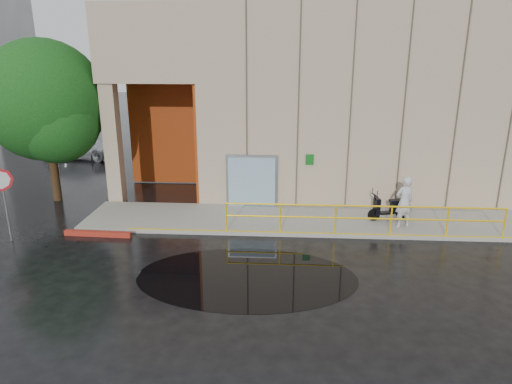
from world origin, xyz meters
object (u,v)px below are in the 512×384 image
car_c (82,147)px  stop_sign (3,189)px  person (404,202)px  scooter (390,202)px  tree_near (48,106)px  red_curb (98,234)px

car_c → stop_sign: bearing=-158.9°
person → stop_sign: (-13.59, -1.79, 0.77)m
person → scooter: 0.83m
stop_sign → tree_near: 4.88m
person → stop_sign: 13.73m
stop_sign → car_c: 12.83m
scooter → car_c: (-16.15, 9.93, -0.16)m
stop_sign → car_c: bearing=81.4°
person → red_curb: 10.90m
stop_sign → red_curb: size_ratio=1.06×
stop_sign → tree_near: tree_near is taller
person → tree_near: tree_near is taller
person → stop_sign: bearing=-10.2°
person → red_curb: person is taller
person → red_curb: bearing=-11.3°
scooter → tree_near: tree_near is taller
stop_sign → car_c: (-2.90, 12.45, -1.16)m
stop_sign → car_c: stop_sign is taller
stop_sign → red_curb: stop_sign is taller
scooter → car_c: car_c is taller
scooter → car_c: size_ratio=0.34×
car_c → tree_near: bearing=-154.7°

